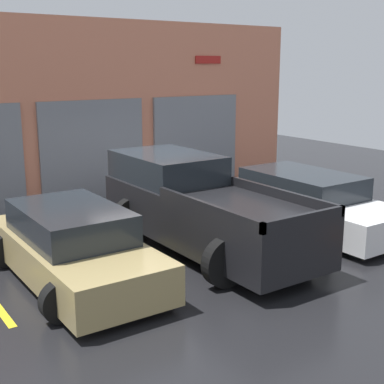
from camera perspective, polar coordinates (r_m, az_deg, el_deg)
ground_plane at (r=12.24m, az=-3.62°, el=-3.80°), size 28.00×28.00×0.00m
shophouse_building at (r=14.67m, az=-10.45°, el=8.23°), size 12.89×0.68×4.80m
pickup_truck at (r=10.72m, az=0.71°, el=-1.57°), size 2.44×5.28×1.77m
sedan_white at (r=12.37m, az=11.89°, el=-1.03°), size 2.19×4.75×1.26m
sedan_side at (r=9.32m, az=-12.56°, el=-5.73°), size 2.11×4.25×1.29m
parking_stripe_left at (r=10.06m, az=-4.95°, el=-7.67°), size 0.12×2.20×0.01m
parking_stripe_centre at (r=11.58m, az=7.09°, el=-4.86°), size 0.12×2.20×0.01m
parking_stripe_right at (r=13.51m, az=15.95°, el=-2.64°), size 0.12×2.20×0.01m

